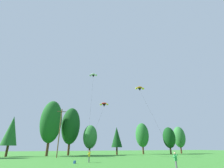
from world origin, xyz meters
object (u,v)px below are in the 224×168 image
(kite_flyer_near, at_px, (89,155))
(parafoil_kite_high_red_yellow, at_px, (104,104))
(utility_pole, at_px, (60,131))
(parafoil_kite_far_white, at_px, (93,75))
(kite_flyer_mid, at_px, (175,159))
(parafoil_kite_mid_orange, at_px, (140,89))
(backpack, at_px, (75,162))

(kite_flyer_near, xyz_separation_m, parafoil_kite_high_red_yellow, (7.36, 15.16, 12.43))
(utility_pole, relative_size, parafoil_kite_far_white, 0.53)
(kite_flyer_mid, bearing_deg, parafoil_kite_mid_orange, 70.91)
(utility_pole, distance_m, kite_flyer_near, 16.03)
(parafoil_kite_mid_orange, bearing_deg, kite_flyer_near, -166.42)
(parafoil_kite_far_white, distance_m, backpack, 27.97)
(kite_flyer_near, distance_m, parafoil_kite_far_white, 26.29)
(utility_pole, relative_size, parafoil_kite_high_red_yellow, 0.69)
(backpack, bearing_deg, parafoil_kite_far_white, 21.10)
(kite_flyer_mid, bearing_deg, parafoil_kite_far_white, 96.15)
(kite_flyer_near, bearing_deg, backpack, -156.17)
(parafoil_kite_mid_orange, xyz_separation_m, parafoil_kite_far_white, (-7.83, 12.54, 7.37))
(utility_pole, height_order, kite_flyer_mid, utility_pole)
(parafoil_kite_high_red_yellow, distance_m, backpack, 23.06)
(kite_flyer_near, bearing_deg, kite_flyer_mid, -59.34)
(utility_pole, xyz_separation_m, kite_flyer_mid, (10.64, -26.24, -4.82))
(parafoil_kite_high_red_yellow, bearing_deg, kite_flyer_near, -115.90)
(kite_flyer_mid, xyz_separation_m, parafoil_kite_far_white, (-2.89, 26.82, 20.97))
(kite_flyer_near, height_order, parafoil_kite_far_white, parafoil_kite_far_white)
(parafoil_kite_high_red_yellow, bearing_deg, utility_pole, -178.13)
(kite_flyer_near, xyz_separation_m, parafoil_kite_far_white, (3.90, 15.37, 20.97))
(kite_flyer_mid, distance_m, parafoil_kite_high_red_yellow, 29.37)
(kite_flyer_near, relative_size, parafoil_kite_far_white, 0.08)
(kite_flyer_mid, height_order, parafoil_kite_mid_orange, parafoil_kite_mid_orange)
(kite_flyer_mid, relative_size, parafoil_kite_far_white, 0.08)
(utility_pole, bearing_deg, parafoil_kite_far_white, 4.27)
(utility_pole, distance_m, kite_flyer_mid, 28.72)
(utility_pole, height_order, kite_flyer_near, utility_pole)
(parafoil_kite_mid_orange, height_order, parafoil_kite_far_white, parafoil_kite_far_white)
(utility_pole, distance_m, parafoil_kite_far_white, 17.93)
(parafoil_kite_mid_orange, relative_size, parafoil_kite_far_white, 0.70)
(utility_pole, bearing_deg, parafoil_kite_mid_orange, -37.50)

